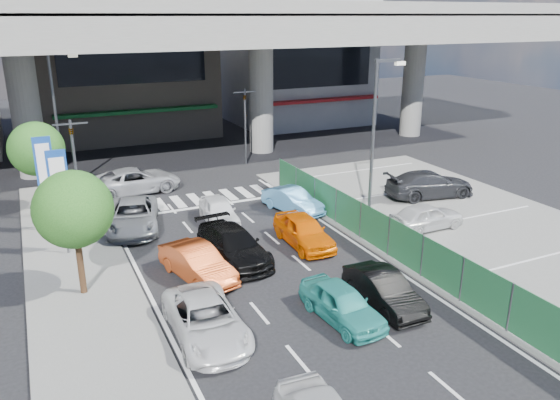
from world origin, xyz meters
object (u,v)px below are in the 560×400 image
traffic_cone (362,217)px  signboard_far (45,172)px  sedan_white_front_mid (219,211)px  traffic_light_left (73,146)px  sedan_white_mid_left (206,320)px  taxi_teal_mid (342,303)px  tree_near (73,210)px  crossing_wagon_silver (135,181)px  wagon_silver_front_left (133,216)px  taxi_orange_right (304,231)px  taxi_orange_left (197,263)px  parked_sedan_dgrey (430,184)px  traffic_light_right (245,108)px  street_lamp_right (377,128)px  parked_sedan_white (426,216)px  street_lamp_left (58,110)px  sedan_black_mid (233,245)px  tree_far (36,149)px  hatch_black_mid_right (384,290)px  signboard_near (60,188)px

traffic_cone → signboard_far: bearing=159.1°
sedan_white_front_mid → traffic_light_left: bearing=158.9°
sedan_white_mid_left → taxi_teal_mid: 4.61m
tree_near → taxi_teal_mid: (7.78, -5.60, -2.75)m
crossing_wagon_silver → wagon_silver_front_left: bearing=162.4°
taxi_orange_right → sedan_white_front_mid: taxi_orange_right is taller
taxi_orange_left → parked_sedan_dgrey: parked_sedan_dgrey is taller
traffic_light_left → traffic_light_right: 13.63m
signboard_far → taxi_orange_left: 9.26m
sedan_white_mid_left → crossing_wagon_silver: 16.37m
traffic_light_left → traffic_light_right: (11.70, 7.00, 0.00)m
street_lamp_right → taxi_orange_left: bearing=-165.7°
taxi_teal_mid → sedan_white_mid_left: bearing=163.2°
signboard_far → parked_sedan_white: signboard_far is taller
wagon_silver_front_left → crossing_wagon_silver: crossing_wagon_silver is taller
taxi_orange_right → sedan_white_front_mid: 4.98m
street_lamp_left → parked_sedan_dgrey: bearing=-29.2°
traffic_light_right → sedan_black_mid: 16.17m
taxi_orange_left → traffic_cone: 9.38m
street_lamp_left → parked_sedan_white: size_ratio=2.12×
street_lamp_right → parked_sedan_white: 4.92m
tree_far → traffic_cone: (14.15, -8.83, -3.00)m
traffic_light_left → signboard_far: bearing=-144.3°
street_lamp_left → hatch_black_mid_right: bearing=-65.2°
tree_far → crossing_wagon_silver: 5.80m
traffic_light_right → taxi_orange_left: traffic_light_right is taller
sedan_white_front_mid → sedan_white_mid_left: bearing=-106.3°
street_lamp_left → hatch_black_mid_right: 21.78m
taxi_orange_right → parked_sedan_dgrey: size_ratio=0.79×
traffic_light_left → taxi_teal_mid: size_ratio=1.40×
crossing_wagon_silver → parked_sedan_white: 16.63m
taxi_orange_left → parked_sedan_white: 11.54m
taxi_orange_left → traffic_cone: taxi_orange_left is taller
traffic_light_left → tree_far: traffic_light_left is taller
tree_far → crossing_wagon_silver: tree_far is taller
signboard_near → tree_far: size_ratio=0.98×
street_lamp_left → sedan_white_front_mid: (6.35, -9.06, -4.13)m
traffic_light_left → tree_near: bearing=-95.7°
tree_near → hatch_black_mid_right: tree_near is taller
signboard_far → parked_sedan_dgrey: size_ratio=0.92×
signboard_far → sedan_white_mid_left: (3.87, -11.64, -2.43)m
taxi_teal_mid → hatch_black_mid_right: 1.88m
signboard_far → taxi_teal_mid: (8.38, -12.59, -2.43)m
tree_near → crossing_wagon_silver: (4.21, 11.70, -2.65)m
street_lamp_left → parked_sedan_white: (15.11, -14.25, -4.07)m
tree_near → hatch_black_mid_right: 11.40m
traffic_light_right → sedan_white_mid_left: size_ratio=1.14×
taxi_orange_left → signboard_near: bearing=121.0°
traffic_light_left → tree_near: (-0.80, -8.00, -0.55)m
sedan_black_mid → hatch_black_mid_right: bearing=-63.9°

